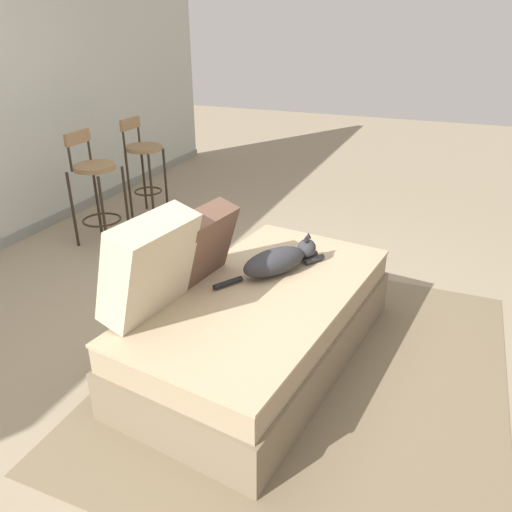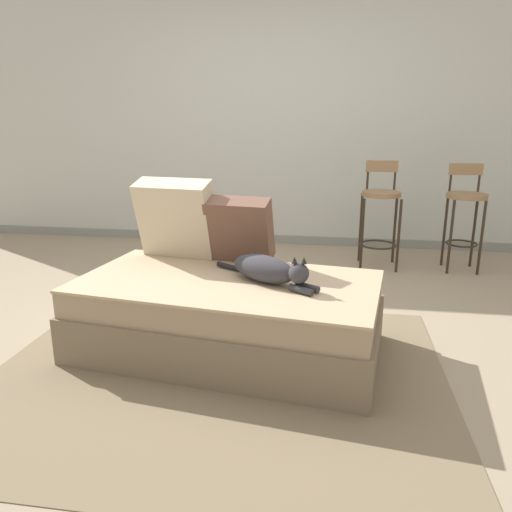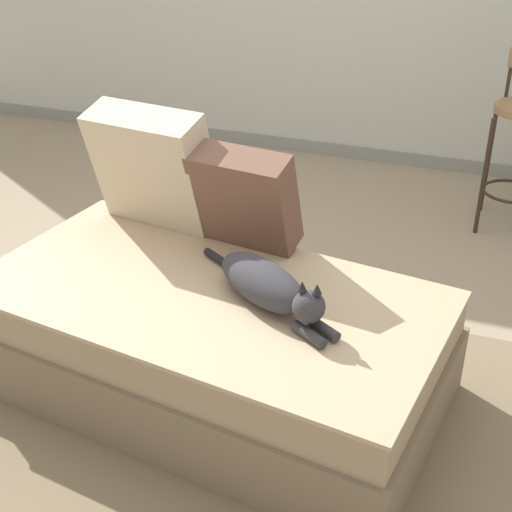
% 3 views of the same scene
% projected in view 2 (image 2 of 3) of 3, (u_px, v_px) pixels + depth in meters
% --- Properties ---
extents(ground_plane, '(16.00, 16.00, 0.00)m').
position_uv_depth(ground_plane, '(241.00, 323.00, 3.33)').
color(ground_plane, gray).
rests_on(ground_plane, ground).
extents(wall_back_panel, '(8.00, 0.10, 2.60)m').
position_uv_depth(wall_back_panel, '(280.00, 119.00, 5.12)').
color(wall_back_panel, '#B7BCB2').
rests_on(wall_back_panel, ground).
extents(wall_baseboard_trim, '(8.00, 0.02, 0.09)m').
position_uv_depth(wall_baseboard_trim, '(278.00, 239.00, 5.41)').
color(wall_baseboard_trim, gray).
rests_on(wall_baseboard_trim, ground).
extents(area_rug, '(2.42, 2.02, 0.01)m').
position_uv_depth(area_rug, '(217.00, 374.00, 2.67)').
color(area_rug, '#75664C').
rests_on(area_rug, ground).
extents(couch, '(1.83, 1.15, 0.44)m').
position_uv_depth(couch, '(228.00, 315.00, 2.89)').
color(couch, '#766750').
rests_on(couch, ground).
extents(throw_pillow_corner, '(0.53, 0.37, 0.52)m').
position_uv_depth(throw_pillow_corner, '(177.00, 218.00, 3.22)').
color(throw_pillow_corner, beige).
rests_on(throw_pillow_corner, couch).
extents(throw_pillow_middle, '(0.43, 0.31, 0.42)m').
position_uv_depth(throw_pillow_middle, '(240.00, 230.00, 3.12)').
color(throw_pillow_middle, brown).
rests_on(throw_pillow_middle, couch).
extents(cat, '(0.65, 0.47, 0.19)m').
position_uv_depth(cat, '(268.00, 269.00, 2.77)').
color(cat, '#333338').
rests_on(cat, couch).
extents(bar_stool_near_window, '(0.34, 0.34, 0.95)m').
position_uv_depth(bar_stool_near_window, '(380.00, 208.00, 4.46)').
color(bar_stool_near_window, '#2D2319').
rests_on(bar_stool_near_window, ground).
extents(bar_stool_by_doorway, '(0.34, 0.34, 0.93)m').
position_uv_depth(bar_stool_by_doorway, '(465.00, 207.00, 4.35)').
color(bar_stool_by_doorway, '#2D2319').
rests_on(bar_stool_by_doorway, ground).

